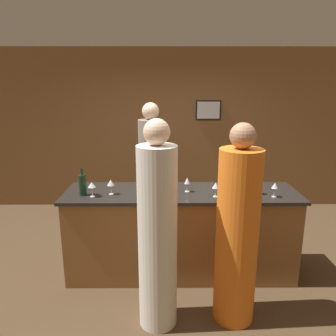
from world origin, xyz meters
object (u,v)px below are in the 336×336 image
wine_bottle_0 (83,185)px  guest_0 (157,235)px  guest_1 (237,234)px  ice_bucket (239,182)px  bartender (151,179)px

wine_bottle_0 → guest_0: bearing=-41.6°
guest_0 → wine_bottle_0: 1.14m
guest_1 → ice_bucket: size_ratio=9.98×
guest_0 → guest_1: bearing=5.0°
guest_1 → ice_bucket: 0.91m
bartender → wine_bottle_0: bearing=53.8°
guest_0 → ice_bucket: 1.31m
guest_1 → wine_bottle_0: size_ratio=6.18×
guest_1 → wine_bottle_0: bearing=156.5°
guest_1 → bartender: bearing=117.4°
guest_0 → guest_1: (0.72, 0.06, -0.03)m
bartender → guest_0: bartender is taller
wine_bottle_0 → ice_bucket: 1.75m
bartender → wine_bottle_0: 1.21m
guest_1 → wine_bottle_0: guest_1 is taller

